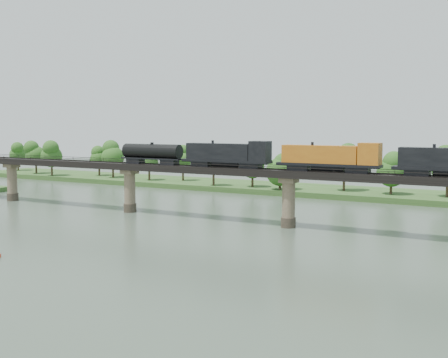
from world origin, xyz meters
The scene contains 6 objects.
ground centered at (0.00, 0.00, 0.00)m, with size 400.00×400.00×0.00m, color #364537.
far_bank centered at (0.00, 85.00, 0.80)m, with size 300.00×24.00×1.60m, color #2C4E1F.
bridge centered at (0.00, 30.00, 5.46)m, with size 236.00×30.00×11.50m.
bridge_superstructure centered at (0.00, 30.00, 11.79)m, with size 220.00×4.90×0.75m.
far_treeline centered at (-8.21, 80.52, 8.83)m, with size 289.06×17.54×13.60m.
freight_train centered at (0.75, 30.00, 14.19)m, with size 81.75×3.19×5.63m.
Camera 1 is at (42.87, -72.68, 20.62)m, focal length 45.00 mm.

